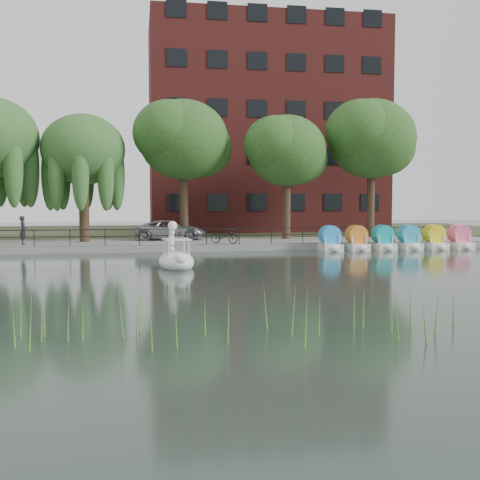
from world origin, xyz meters
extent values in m
plane|color=#313E39|center=(0.00, 0.00, 0.00)|extent=(120.00, 120.00, 0.00)
cube|color=gray|center=(0.00, 16.00, 0.20)|extent=(40.00, 6.00, 0.40)
cube|color=gray|center=(0.00, 13.05, 0.20)|extent=(40.00, 0.25, 0.40)
cube|color=#47512D|center=(0.00, 30.00, 0.18)|extent=(60.00, 22.00, 0.36)
cylinder|color=black|center=(0.00, 13.25, 1.35)|extent=(32.00, 0.04, 0.04)
cylinder|color=black|center=(0.00, 13.25, 0.95)|extent=(32.00, 0.04, 0.04)
cylinder|color=black|center=(0.00, 13.25, 0.90)|extent=(0.05, 0.05, 1.00)
cube|color=#4C1E16|center=(7.00, 30.00, 9.36)|extent=(20.00, 10.00, 18.00)
cylinder|color=#473323|center=(-7.50, 17.00, 2.30)|extent=(0.60, 0.60, 3.80)
ellipsoid|color=#427435|center=(-7.50, 17.00, 6.29)|extent=(5.32, 5.32, 4.52)
cylinder|color=#473323|center=(-1.00, 18.00, 2.65)|extent=(0.60, 0.60, 4.50)
ellipsoid|color=#40712B|center=(-1.00, 18.00, 7.10)|extent=(6.00, 6.00, 5.10)
cylinder|color=#473323|center=(6.00, 17.50, 2.42)|extent=(0.60, 0.60, 4.05)
ellipsoid|color=#40712B|center=(6.00, 17.50, 6.43)|extent=(5.40, 5.40, 4.59)
cylinder|color=#473323|center=(12.50, 18.50, 2.76)|extent=(0.60, 0.60, 4.72)
ellipsoid|color=#40712B|center=(12.50, 18.50, 7.44)|extent=(6.30, 6.30, 5.36)
imported|color=gray|center=(-1.97, 17.73, 1.16)|extent=(2.72, 5.55, 1.52)
imported|color=gray|center=(1.18, 13.87, 0.90)|extent=(1.31, 1.81, 1.00)
imported|color=black|center=(-10.89, 14.83, 1.39)|extent=(0.64, 0.81, 1.98)
ellipsoid|color=white|center=(-2.34, 4.65, 0.28)|extent=(1.91, 2.70, 0.56)
cube|color=white|center=(-2.33, 4.56, 0.56)|extent=(1.16, 1.24, 0.28)
cube|color=white|center=(-2.34, 4.61, 1.32)|extent=(1.32, 1.40, 0.06)
ellipsoid|color=white|center=(-2.20, 3.60, 0.51)|extent=(0.64, 0.53, 0.52)
sphere|color=white|center=(-2.46, 5.48, 1.90)|extent=(0.44, 0.44, 0.44)
cone|color=black|center=(-2.50, 5.77, 1.87)|extent=(0.22, 0.26, 0.19)
cylinder|color=yellow|center=(-2.48, 5.65, 1.88)|extent=(0.25, 0.13, 0.24)
cube|color=white|center=(7.42, 12.17, 0.22)|extent=(1.15, 1.70, 0.44)
cylinder|color=#2A96EB|center=(7.42, 12.27, 0.95)|extent=(0.90, 1.20, 0.90)
cube|color=white|center=(9.12, 12.17, 0.22)|extent=(1.15, 1.70, 0.44)
cylinder|color=orange|center=(9.12, 12.27, 0.95)|extent=(0.90, 1.20, 0.90)
cube|color=white|center=(10.82, 12.17, 0.22)|extent=(1.15, 1.70, 0.44)
cylinder|color=#10A2A6|center=(10.82, 12.27, 0.95)|extent=(0.90, 1.20, 0.90)
cube|color=white|center=(12.52, 12.17, 0.22)|extent=(1.15, 1.70, 0.44)
cylinder|color=#2D9ECC|center=(12.52, 12.27, 0.95)|extent=(0.90, 1.20, 0.90)
cube|color=white|center=(14.22, 12.17, 0.22)|extent=(1.15, 1.70, 0.44)
cylinder|color=yellow|center=(14.22, 12.27, 0.95)|extent=(0.90, 1.20, 0.90)
cube|color=white|center=(15.92, 12.17, 0.22)|extent=(1.15, 1.70, 0.44)
cylinder|color=#F8608D|center=(15.92, 12.27, 0.95)|extent=(0.90, 1.20, 0.90)
camera|label=1|loc=(-3.98, -22.78, 3.20)|focal=45.00mm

